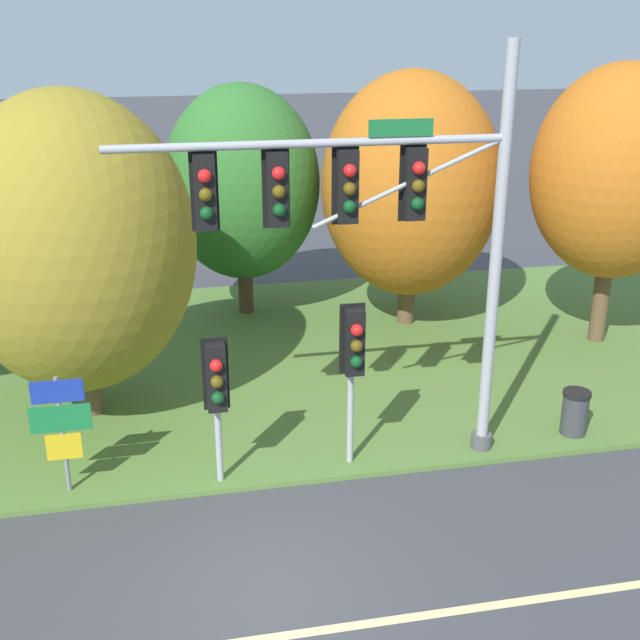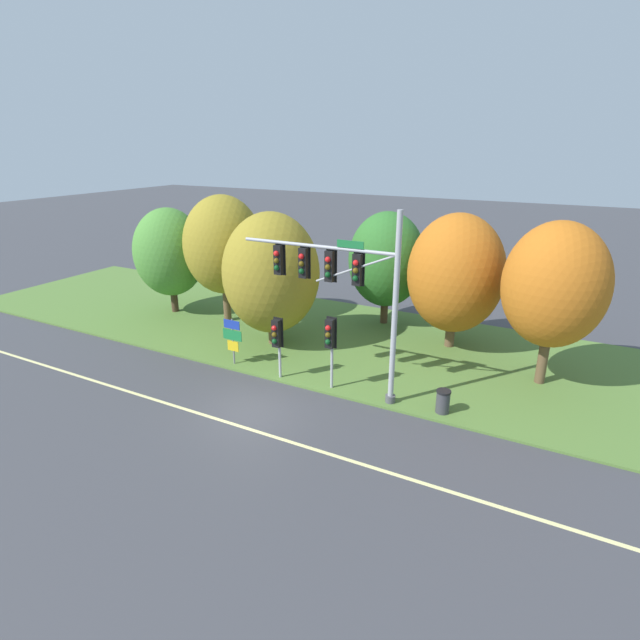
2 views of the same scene
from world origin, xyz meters
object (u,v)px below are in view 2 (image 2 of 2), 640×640
(tree_nearest_road, at_px, (170,252))
(tree_right_far, at_px, (555,285))
(tree_tall_centre, at_px, (456,274))
(trash_bin, at_px, (443,401))
(traffic_signal_mast, at_px, (342,281))
(route_sign_post, at_px, (233,337))
(tree_behind_signpost, at_px, (271,273))
(pedestrian_signal_further_along, at_px, (330,338))
(pedestrian_signal_near_kerb, at_px, (277,336))
(tree_left_of_mast, at_px, (223,245))
(tree_mid_verge, at_px, (386,260))

(tree_nearest_road, height_order, tree_right_far, tree_right_far)
(tree_tall_centre, relative_size, trash_bin, 7.23)
(traffic_signal_mast, height_order, tree_right_far, traffic_signal_mast)
(route_sign_post, distance_m, tree_behind_signpost, 3.85)
(pedestrian_signal_further_along, distance_m, route_sign_post, 5.23)
(traffic_signal_mast, distance_m, tree_right_far, 8.71)
(pedestrian_signal_near_kerb, bearing_deg, tree_nearest_road, 155.33)
(traffic_signal_mast, xyz_separation_m, pedestrian_signal_near_kerb, (-2.90, -0.32, -2.74))
(traffic_signal_mast, distance_m, pedestrian_signal_near_kerb, 4.00)
(traffic_signal_mast, bearing_deg, pedestrian_signal_near_kerb, -173.78)
(pedestrian_signal_further_along, bearing_deg, tree_left_of_mast, 151.87)
(tree_right_far, bearing_deg, tree_nearest_road, -179.57)
(tree_tall_centre, bearing_deg, pedestrian_signal_near_kerb, -128.11)
(pedestrian_signal_near_kerb, relative_size, tree_right_far, 0.40)
(route_sign_post, xyz_separation_m, tree_right_far, (12.89, 4.68, 2.99))
(tree_mid_verge, bearing_deg, traffic_signal_mast, -80.73)
(traffic_signal_mast, relative_size, tree_mid_verge, 1.20)
(trash_bin, bearing_deg, tree_nearest_road, 166.20)
(traffic_signal_mast, distance_m, tree_mid_verge, 8.84)
(route_sign_post, xyz_separation_m, tree_behind_signpost, (0.21, 3.06, 2.33))
(tree_nearest_road, bearing_deg, tree_behind_signpost, -10.22)
(pedestrian_signal_near_kerb, distance_m, tree_behind_signpost, 4.53)
(pedestrian_signal_near_kerb, distance_m, tree_right_far, 11.62)
(tree_nearest_road, bearing_deg, pedestrian_signal_near_kerb, -24.67)
(tree_behind_signpost, xyz_separation_m, tree_right_far, (12.68, 1.62, 0.66))
(route_sign_post, distance_m, tree_mid_verge, 9.86)
(tree_mid_verge, bearing_deg, trash_bin, -56.17)
(pedestrian_signal_further_along, bearing_deg, traffic_signal_mast, 18.14)
(tree_tall_centre, bearing_deg, traffic_signal_mast, -111.98)
(route_sign_post, relative_size, tree_mid_verge, 0.35)
(trash_bin, bearing_deg, tree_right_far, 55.97)
(traffic_signal_mast, relative_size, tree_tall_centre, 1.13)
(trash_bin, bearing_deg, tree_mid_verge, 123.83)
(pedestrian_signal_further_along, bearing_deg, tree_tall_centre, 65.47)
(trash_bin, bearing_deg, route_sign_post, -179.04)
(tree_left_of_mast, relative_size, tree_tall_centre, 1.07)
(pedestrian_signal_near_kerb, height_order, tree_mid_verge, tree_mid_verge)
(tree_left_of_mast, xyz_separation_m, tree_behind_signpost, (4.26, -1.69, -0.72))
(route_sign_post, relative_size, tree_left_of_mast, 0.31)
(pedestrian_signal_near_kerb, distance_m, pedestrian_signal_further_along, 2.49)
(pedestrian_signal_near_kerb, xyz_separation_m, tree_left_of_mast, (-6.73, 5.09, 2.42))
(pedestrian_signal_near_kerb, distance_m, trash_bin, 7.34)
(traffic_signal_mast, distance_m, route_sign_post, 6.51)
(route_sign_post, bearing_deg, pedestrian_signal_near_kerb, -7.32)
(traffic_signal_mast, xyz_separation_m, tree_nearest_road, (-13.50, 4.55, -1.07))
(tree_mid_verge, bearing_deg, tree_right_far, -24.37)
(tree_nearest_road, relative_size, tree_tall_centre, 0.93)
(tree_nearest_road, distance_m, tree_behind_signpost, 8.26)
(pedestrian_signal_further_along, relative_size, route_sign_post, 1.44)
(pedestrian_signal_near_kerb, xyz_separation_m, tree_behind_signpost, (-2.47, 3.40, 1.70))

